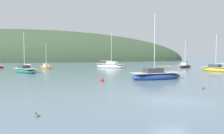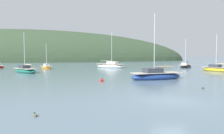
# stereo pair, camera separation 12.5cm
# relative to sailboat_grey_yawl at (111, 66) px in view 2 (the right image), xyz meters

# --- Properties ---
(ground_plane) EXTENTS (400.00, 400.00, 0.00)m
(ground_plane) POSITION_rel_sailboat_grey_yawl_xyz_m (-3.32, -37.18, -0.43)
(ground_plane) COLOR slate
(far_shoreline_hill) EXTENTS (150.00, 36.00, 29.94)m
(far_shoreline_hill) POSITION_rel_sailboat_grey_yawl_xyz_m (-28.53, 50.12, -0.35)
(far_shoreline_hill) COLOR #384C33
(far_shoreline_hill) RESTS_ON ground
(sailboat_grey_yawl) EXTENTS (7.06, 6.81, 8.78)m
(sailboat_grey_yawl) POSITION_rel_sailboat_grey_yawl_xyz_m (0.00, 0.00, 0.00)
(sailboat_grey_yawl) COLOR white
(sailboat_grey_yawl) RESTS_ON ground
(sailboat_white_near) EXTENTS (5.24, 4.80, 7.01)m
(sailboat_white_near) POSITION_rel_sailboat_grey_yawl_xyz_m (17.60, -3.28, -0.09)
(sailboat_white_near) COLOR #232328
(sailboat_white_near) RESTS_ON ground
(sailboat_orange_cutter) EXTENTS (5.16, 6.27, 7.20)m
(sailboat_orange_cutter) POSITION_rel_sailboat_grey_yawl_xyz_m (-17.31, -10.35, -0.05)
(sailboat_orange_cutter) COLOR #196B56
(sailboat_orange_cutter) RESTS_ON ground
(sailboat_yellow_far) EXTENTS (3.25, 4.74, 5.72)m
(sailboat_yellow_far) POSITION_rel_sailboat_grey_yawl_xyz_m (-14.60, -0.09, -0.13)
(sailboat_yellow_far) COLOR orange
(sailboat_yellow_far) RESTS_ON ground
(sailboat_teal_outer) EXTENTS (4.19, 6.37, 7.18)m
(sailboat_teal_outer) POSITION_rel_sailboat_grey_yawl_xyz_m (17.43, -14.73, -0.06)
(sailboat_teal_outer) COLOR gold
(sailboat_teal_outer) RESTS_ON ground
(sailboat_navy_dinghy) EXTENTS (7.41, 3.45, 8.65)m
(sailboat_navy_dinghy) POSITION_rel_sailboat_grey_yawl_xyz_m (0.98, -24.48, -0.00)
(sailboat_navy_dinghy) COLOR navy
(sailboat_navy_dinghy) RESTS_ON ground
(mooring_buoy_inner) EXTENTS (0.44, 0.44, 0.54)m
(mooring_buoy_inner) POSITION_rel_sailboat_grey_yawl_xyz_m (-6.34, -25.37, -0.31)
(mooring_buoy_inner) COLOR red
(mooring_buoy_inner) RESTS_ON ground
(duck_straggler) EXTENTS (0.24, 0.43, 0.24)m
(duck_straggler) POSITION_rel_sailboat_grey_yawl_xyz_m (2.10, -32.84, -0.38)
(duck_straggler) COLOR #473828
(duck_straggler) RESTS_ON ground
(duck_lone_left) EXTENTS (0.31, 0.41, 0.24)m
(duck_lone_left) POSITION_rel_sailboat_grey_yawl_xyz_m (-12.15, -39.24, -0.38)
(duck_lone_left) COLOR brown
(duck_lone_left) RESTS_ON ground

